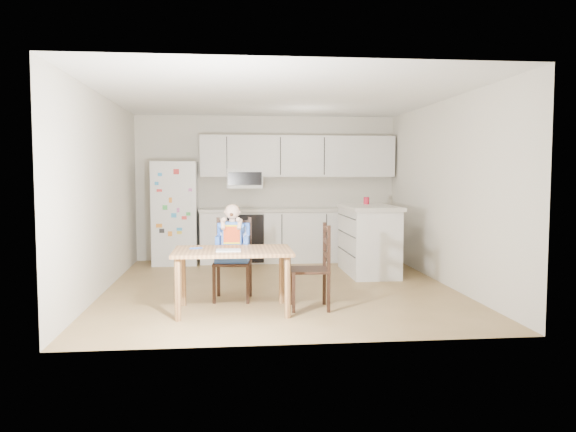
% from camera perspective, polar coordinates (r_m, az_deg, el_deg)
% --- Properties ---
extents(room, '(4.52, 5.01, 2.51)m').
position_cam_1_polar(room, '(7.83, -1.20, 2.46)').
color(room, olive).
rests_on(room, ground).
extents(refrigerator, '(0.72, 0.70, 1.70)m').
position_cam_1_polar(refrigerator, '(9.53, -11.36, 0.31)').
color(refrigerator, silver).
rests_on(refrigerator, ground).
extents(kitchen_run, '(3.37, 0.62, 2.15)m').
position_cam_1_polar(kitchen_run, '(9.65, 0.91, 0.61)').
color(kitchen_run, silver).
rests_on(kitchen_run, ground).
extents(kitchen_island, '(0.73, 1.40, 1.03)m').
position_cam_1_polar(kitchen_island, '(8.53, 8.16, -2.35)').
color(kitchen_island, silver).
rests_on(kitchen_island, ground).
extents(red_cup, '(0.09, 0.09, 0.11)m').
position_cam_1_polar(red_cup, '(8.79, 7.97, 1.56)').
color(red_cup, red).
rests_on(red_cup, kitchen_island).
extents(dining_table, '(1.28, 0.82, 0.68)m').
position_cam_1_polar(dining_table, '(6.14, -5.63, -4.26)').
color(dining_table, brown).
rests_on(dining_table, ground).
extents(napkin, '(0.26, 0.23, 0.01)m').
position_cam_1_polar(napkin, '(6.03, -6.07, -3.48)').
color(napkin, '#B2B2B8').
rests_on(napkin, dining_table).
extents(toddler_spoon, '(0.12, 0.06, 0.02)m').
position_cam_1_polar(toddler_spoon, '(6.22, -9.43, -3.25)').
color(toddler_spoon, blue).
rests_on(toddler_spoon, dining_table).
extents(chair_booster, '(0.48, 0.48, 1.15)m').
position_cam_1_polar(chair_booster, '(6.74, -5.62, -2.63)').
color(chair_booster, black).
rests_on(chair_booster, ground).
extents(chair_side, '(0.44, 0.44, 0.95)m').
position_cam_1_polar(chair_side, '(6.27, 3.07, -4.58)').
color(chair_side, black).
rests_on(chair_side, ground).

